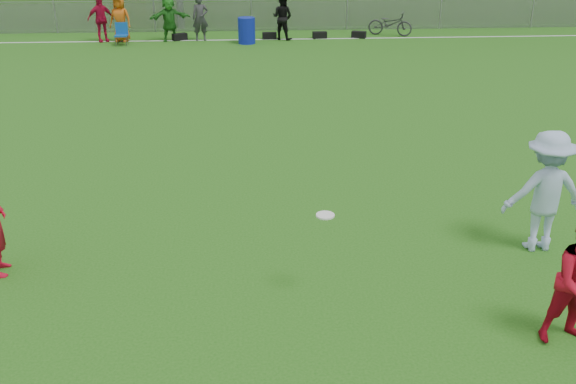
{
  "coord_description": "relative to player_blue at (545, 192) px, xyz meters",
  "views": [
    {
      "loc": [
        -0.3,
        -7.37,
        4.74
      ],
      "look_at": [
        0.22,
        0.5,
        1.23
      ],
      "focal_mm": 40.0,
      "sensor_mm": 36.0,
      "label": 1
    }
  ],
  "objects": [
    {
      "name": "ground",
      "position": [
        -4.03,
        -0.95,
        -0.93
      ],
      "size": [
        120.0,
        120.0,
        0.0
      ],
      "primitive_type": "plane",
      "color": "#1D5A12",
      "rests_on": "ground"
    },
    {
      "name": "sideline_far",
      "position": [
        -4.03,
        17.05,
        -0.92
      ],
      "size": [
        60.0,
        0.1,
        0.01
      ],
      "primitive_type": "cube",
      "color": "white",
      "rests_on": "ground"
    },
    {
      "name": "fence",
      "position": [
        -4.03,
        19.05,
        -0.28
      ],
      "size": [
        58.0,
        0.06,
        1.3
      ],
      "color": "gray",
      "rests_on": "ground"
    },
    {
      "name": "spectator_row",
      "position": [
        -6.91,
        17.05,
        -0.08
      ],
      "size": [
        7.99,
        1.0,
        1.69
      ],
      "color": "#B00C31",
      "rests_on": "ground"
    },
    {
      "name": "gear_bags",
      "position": [
        -2.86,
        17.15,
        -0.8
      ],
      "size": [
        7.66,
        0.51,
        0.26
      ],
      "color": "black",
      "rests_on": "ground"
    },
    {
      "name": "player_blue",
      "position": [
        0.0,
        0.0,
        0.0
      ],
      "size": [
        1.22,
        0.73,
        1.86
      ],
      "primitive_type": "imported",
      "rotation": [
        0.0,
        0.0,
        3.17
      ],
      "color": "#A0BCDE",
      "rests_on": "ground"
    },
    {
      "name": "frisbee",
      "position": [
        -3.38,
        -1.09,
        0.26
      ],
      "size": [
        0.24,
        0.24,
        0.02
      ],
      "color": "silver",
      "rests_on": "ground"
    },
    {
      "name": "recycling_bin",
      "position": [
        -4.26,
        16.34,
        -0.45
      ],
      "size": [
        0.71,
        0.71,
        0.96
      ],
      "primitive_type": "cylinder",
      "rotation": [
        0.0,
        0.0,
        -0.12
      ],
      "color": "#0E1E9E",
      "rests_on": "ground"
    },
    {
      "name": "camp_chair",
      "position": [
        -8.94,
        16.27,
        -0.69
      ],
      "size": [
        0.46,
        0.47,
        0.82
      ],
      "rotation": [
        0.0,
        0.0,
        0.0
      ],
      "color": "#0F4BA3",
      "rests_on": "ground"
    },
    {
      "name": "bicycle",
      "position": [
        1.51,
        17.6,
        -0.46
      ],
      "size": [
        1.87,
        1.26,
        0.93
      ],
      "primitive_type": "imported",
      "rotation": [
        0.0,
        0.0,
        1.17
      ],
      "color": "#28282A",
      "rests_on": "ground"
    }
  ]
}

